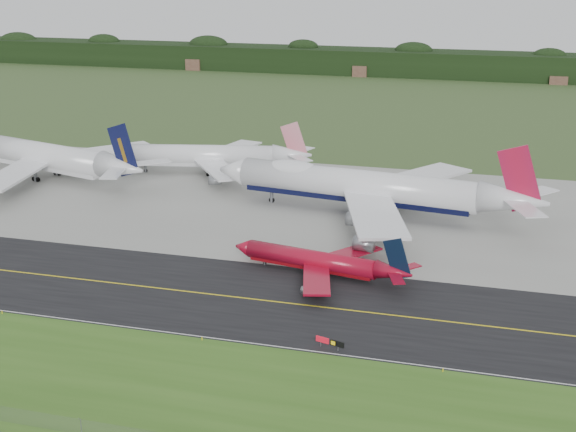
# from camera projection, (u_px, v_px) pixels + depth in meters

# --- Properties ---
(ground) EXTENTS (600.00, 600.00, 0.00)m
(ground) POSITION_uv_depth(u_px,v_px,m) (253.00, 289.00, 138.80)
(ground) COLOR #385326
(ground) RESTS_ON ground
(grass_verge) EXTENTS (400.00, 30.00, 0.01)m
(grass_verge) POSITION_uv_depth(u_px,v_px,m) (172.00, 389.00, 106.73)
(grass_verge) COLOR #325B1A
(grass_verge) RESTS_ON ground
(taxiway) EXTENTS (400.00, 32.00, 0.02)m
(taxiway) POSITION_uv_depth(u_px,v_px,m) (246.00, 298.00, 135.14)
(taxiway) COLOR black
(taxiway) RESTS_ON ground
(apron) EXTENTS (400.00, 78.00, 0.01)m
(apron) POSITION_uv_depth(u_px,v_px,m) (322.00, 206.00, 185.53)
(apron) COLOR gray
(apron) RESTS_ON ground
(taxiway_centreline) EXTENTS (400.00, 0.40, 0.00)m
(taxiway_centreline) POSITION_uv_depth(u_px,v_px,m) (246.00, 298.00, 135.13)
(taxiway_centreline) COLOR gold
(taxiway_centreline) RESTS_ON taxiway
(taxiway_edge_line) EXTENTS (400.00, 0.25, 0.00)m
(taxiway_edge_line) POSITION_uv_depth(u_px,v_px,m) (213.00, 338.00, 120.93)
(taxiway_edge_line) COLOR silver
(taxiway_edge_line) RESTS_ON taxiway
(horizon_treeline) EXTENTS (700.00, 25.00, 12.00)m
(horizon_treeline) POSITION_uv_depth(u_px,v_px,m) (429.00, 65.00, 387.96)
(horizon_treeline) COLOR black
(horizon_treeline) RESTS_ON ground
(jet_ba_747) EXTENTS (75.78, 62.22, 19.06)m
(jet_ba_747) POSITION_uv_depth(u_px,v_px,m) (367.00, 187.00, 177.22)
(jet_ba_747) COLOR white
(jet_ba_747) RESTS_ON ground
(jet_red_737) EXTENTS (34.76, 27.96, 9.42)m
(jet_red_737) POSITION_uv_depth(u_px,v_px,m) (321.00, 262.00, 144.28)
(jet_red_737) COLOR maroon
(jet_red_737) RESTS_ON ground
(jet_navy_gold) EXTENTS (66.94, 56.97, 17.58)m
(jet_navy_gold) POSITION_uv_depth(u_px,v_px,m) (44.00, 157.00, 207.20)
(jet_navy_gold) COLOR white
(jet_navy_gold) RESTS_ON ground
(jet_star_tail) EXTENTS (53.95, 44.43, 14.31)m
(jet_star_tail) POSITION_uv_depth(u_px,v_px,m) (211.00, 156.00, 212.18)
(jet_star_tail) COLOR white
(jet_star_tail) RESTS_ON ground
(taxiway_sign) EXTENTS (4.51, 1.44, 1.55)m
(taxiway_sign) POSITION_uv_depth(u_px,v_px,m) (330.00, 342.00, 117.38)
(taxiway_sign) COLOR slate
(taxiway_sign) RESTS_ON ground
(edge_marker_left) EXTENTS (0.16, 0.16, 0.50)m
(edge_marker_left) POSITION_uv_depth(u_px,v_px,m) (2.00, 312.00, 129.22)
(edge_marker_left) COLOR yellow
(edge_marker_left) RESTS_ON ground
(edge_marker_center) EXTENTS (0.16, 0.16, 0.50)m
(edge_marker_center) POSITION_uv_depth(u_px,v_px,m) (202.00, 338.00, 120.30)
(edge_marker_center) COLOR yellow
(edge_marker_center) RESTS_ON ground
(edge_marker_right) EXTENTS (0.16, 0.16, 0.50)m
(edge_marker_right) POSITION_uv_depth(u_px,v_px,m) (443.00, 370.00, 111.06)
(edge_marker_right) COLOR yellow
(edge_marker_right) RESTS_ON ground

